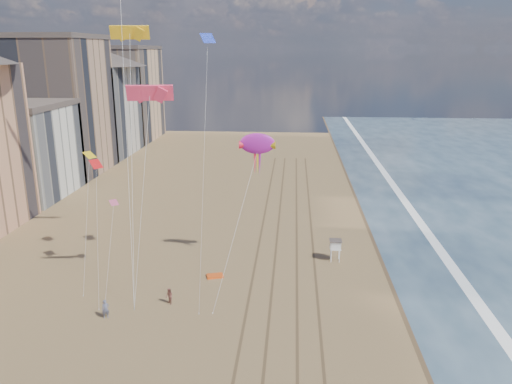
# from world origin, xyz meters

# --- Properties ---
(wet_sand) EXTENTS (260.00, 260.00, 0.00)m
(wet_sand) POSITION_xyz_m (19.00, 40.00, 0.00)
(wet_sand) COLOR #42301E
(wet_sand) RESTS_ON ground
(foam) EXTENTS (260.00, 260.00, 0.00)m
(foam) POSITION_xyz_m (23.20, 40.00, 0.00)
(foam) COLOR white
(foam) RESTS_ON ground
(tracks) EXTENTS (7.68, 120.00, 0.01)m
(tracks) POSITION_xyz_m (2.55, 30.00, 0.01)
(tracks) COLOR brown
(tracks) RESTS_ON ground
(buildings) EXTENTS (34.72, 131.35, 29.00)m
(buildings) POSITION_xyz_m (-45.73, 65.59, 13.55)
(buildings) COLOR #C6B284
(buildings) RESTS_ON ground
(lifeguard_stand) EXTENTS (1.54, 1.54, 2.78)m
(lifeguard_stand) POSITION_xyz_m (8.84, 28.16, 2.15)
(lifeguard_stand) COLOR white
(lifeguard_stand) RESTS_ON ground
(grounded_kite) EXTENTS (2.19, 1.72, 0.22)m
(grounded_kite) POSITION_xyz_m (-5.68, 22.30, 0.11)
(grounded_kite) COLOR #E64D13
(grounded_kite) RESTS_ON ground
(show_kite) EXTENTS (4.29, 6.32, 18.98)m
(show_kite) POSITION_xyz_m (-0.89, 25.41, 15.43)
(show_kite) COLOR #A41999
(show_kite) RESTS_ON ground
(kite_flyer_a) EXTENTS (0.86, 0.77, 1.97)m
(kite_flyer_a) POSITION_xyz_m (-15.10, 12.15, 0.99)
(kite_flyer_a) COLOR #56586F
(kite_flyer_a) RESTS_ON ground
(kite_flyer_b) EXTENTS (1.07, 1.09, 1.77)m
(kite_flyer_b) POSITION_xyz_m (-9.46, 15.46, 0.89)
(kite_flyer_b) COLOR brown
(kite_flyer_b) RESTS_ON ground
(small_kites) EXTENTS (17.68, 7.84, 18.88)m
(small_kites) POSITION_xyz_m (-14.64, 22.02, 17.33)
(small_kites) COLOR #243BC3
(small_kites) RESTS_ON ground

